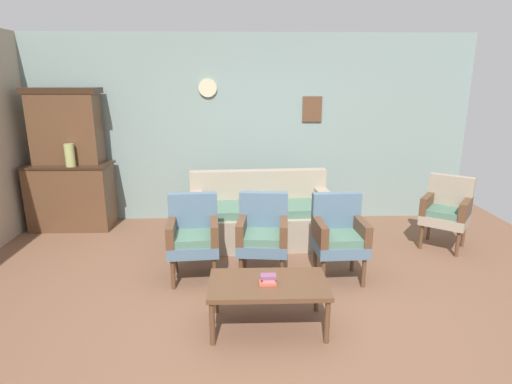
# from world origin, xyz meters

# --- Properties ---
(ground_plane) EXTENTS (7.68, 7.68, 0.00)m
(ground_plane) POSITION_xyz_m (0.00, 0.00, 0.00)
(ground_plane) COLOR brown
(wall_back_with_decor) EXTENTS (6.40, 0.09, 2.70)m
(wall_back_with_decor) POSITION_xyz_m (0.00, 2.63, 1.35)
(wall_back_with_decor) COLOR gray
(wall_back_with_decor) RESTS_ON ground
(side_cabinet) EXTENTS (1.16, 0.55, 0.93)m
(side_cabinet) POSITION_xyz_m (-2.54, 2.25, 0.47)
(side_cabinet) COLOR brown
(side_cabinet) RESTS_ON ground
(cabinet_upper_hutch) EXTENTS (0.99, 0.38, 1.03)m
(cabinet_upper_hutch) POSITION_xyz_m (-2.54, 2.33, 1.45)
(cabinet_upper_hutch) COLOR brown
(cabinet_upper_hutch) RESTS_ON side_cabinet
(vase_on_cabinet) EXTENTS (0.13, 0.13, 0.31)m
(vase_on_cabinet) POSITION_xyz_m (-2.43, 2.07, 1.08)
(vase_on_cabinet) COLOR tan
(vase_on_cabinet) RESTS_ON side_cabinet
(floral_couch) EXTENTS (1.86, 0.91, 0.90)m
(floral_couch) POSITION_xyz_m (0.11, 1.62, 0.33)
(floral_couch) COLOR gray
(floral_couch) RESTS_ON ground
(armchair_by_doorway) EXTENTS (0.56, 0.53, 0.90)m
(armchair_by_doorway) POSITION_xyz_m (-0.64, 0.62, 0.50)
(armchair_by_doorway) COLOR slate
(armchair_by_doorway) RESTS_ON ground
(armchair_row_middle) EXTENTS (0.57, 0.54, 0.90)m
(armchair_row_middle) POSITION_xyz_m (0.10, 0.63, 0.50)
(armchair_row_middle) COLOR slate
(armchair_row_middle) RESTS_ON ground
(armchair_near_cabinet) EXTENTS (0.54, 0.51, 0.90)m
(armchair_near_cabinet) POSITION_xyz_m (0.90, 0.57, 0.50)
(armchair_near_cabinet) COLOR slate
(armchair_near_cabinet) RESTS_ON ground
(wingback_chair_by_fireplace) EXTENTS (0.71, 0.70, 0.90)m
(wingback_chair_by_fireplace) POSITION_xyz_m (2.43, 1.37, 0.50)
(wingback_chair_by_fireplace) COLOR gray
(wingback_chair_by_fireplace) RESTS_ON ground
(coffee_table) EXTENTS (1.00, 0.56, 0.42)m
(coffee_table) POSITION_xyz_m (0.10, -0.34, 0.38)
(coffee_table) COLOR brown
(coffee_table) RESTS_ON ground
(book_stack_on_table) EXTENTS (0.14, 0.10, 0.08)m
(book_stack_on_table) POSITION_xyz_m (0.10, -0.36, 0.46)
(book_stack_on_table) COLOR #E6553F
(book_stack_on_table) RESTS_ON coffee_table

